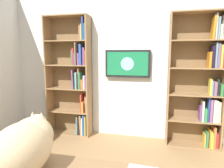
# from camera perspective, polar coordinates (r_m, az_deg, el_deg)

# --- Properties ---
(wall_back) EXTENTS (4.52, 0.06, 2.70)m
(wall_back) POSITION_cam_1_polar(r_m,az_deg,el_deg) (3.55, 4.95, 6.15)
(wall_back) COLOR silver
(wall_back) RESTS_ON ground
(bookshelf_left) EXTENTS (0.84, 0.28, 2.14)m
(bookshelf_left) POSITION_cam_1_polar(r_m,az_deg,el_deg) (3.43, 24.69, 0.21)
(bookshelf_left) COLOR #937047
(bookshelf_left) RESTS_ON ground
(bookshelf_right) EXTENTS (0.82, 0.28, 2.17)m
(bookshelf_right) POSITION_cam_1_polar(r_m,az_deg,el_deg) (3.69, -10.80, 1.46)
(bookshelf_right) COLOR #937047
(bookshelf_right) RESTS_ON ground
(wall_mounted_tv) EXTENTS (0.78, 0.07, 0.47)m
(wall_mounted_tv) POSITION_cam_1_polar(r_m,az_deg,el_deg) (3.47, 4.52, 5.86)
(wall_mounted_tv) COLOR black
(cat) EXTENTS (0.32, 0.63, 0.36)m
(cat) POSITION_cam_1_polar(r_m,az_deg,el_deg) (1.41, -23.90, -15.96)
(cat) COLOR #D1B284
(cat) RESTS_ON desk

